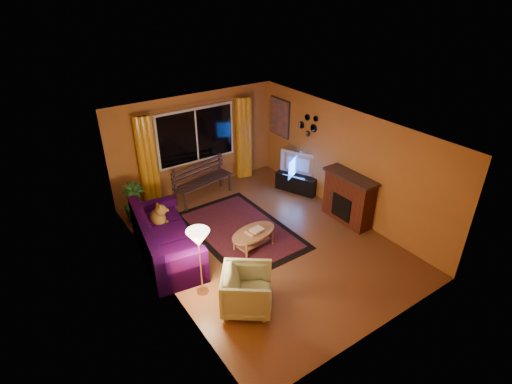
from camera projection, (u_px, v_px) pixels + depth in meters
floor at (264, 241)px, 8.54m from camera, size 4.50×6.00×0.02m
ceiling at (265, 129)px, 7.32m from camera, size 4.50×6.00×0.02m
wall_back at (196, 142)px, 10.11m from camera, size 4.50×0.02×2.50m
wall_left at (157, 225)px, 6.82m from camera, size 0.02×6.00×2.50m
wall_right at (346, 163)px, 9.05m from camera, size 0.02×6.00×2.50m
window at (197, 136)px, 9.97m from camera, size 2.00×0.02×1.30m
curtain_rod at (195, 105)px, 9.55m from camera, size 3.20×0.03×0.03m
curtain_left at (147, 161)px, 9.42m from camera, size 0.36×0.36×2.24m
curtain_right at (244, 138)px, 10.75m from camera, size 0.36×0.36×2.24m
bench at (204, 190)px, 10.04m from camera, size 1.64×0.77×0.47m
potted_plant at (135, 202)px, 9.05m from camera, size 0.62×0.62×0.91m
sofa at (166, 237)px, 7.87m from camera, size 1.27×2.36×0.91m
dog at (157, 215)px, 8.14m from camera, size 0.36×0.48×0.50m
armchair at (247, 288)px, 6.64m from camera, size 1.10×1.11×0.84m
floor_lamp at (200, 263)px, 6.86m from camera, size 0.23×0.23×1.30m
rug at (240, 230)px, 8.86m from camera, size 1.92×2.97×0.02m
coffee_table at (254, 240)px, 8.24m from camera, size 1.21×1.21×0.38m
tv_console at (297, 183)px, 10.39m from camera, size 0.77×1.15×0.46m
television at (298, 165)px, 10.13m from camera, size 0.62×0.96×0.59m
fireplace at (348, 199)px, 8.99m from camera, size 0.40×1.20×1.10m
mirror_cluster at (308, 124)px, 9.70m from camera, size 0.06×0.60×0.56m
painting at (279, 117)px, 10.61m from camera, size 0.04×0.76×0.96m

